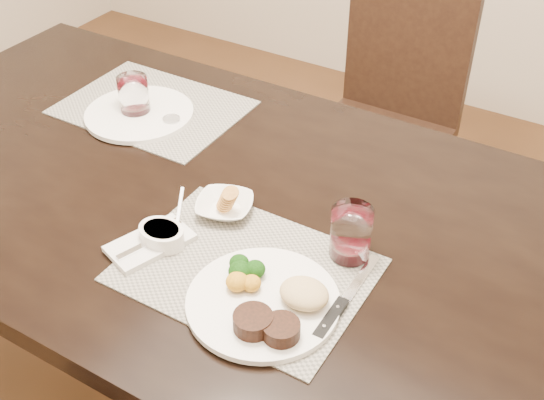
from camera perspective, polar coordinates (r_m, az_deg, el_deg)
The scene contains 13 objects.
dining_table at distance 1.53m, azimuth -3.35°, elevation -2.43°, with size 2.00×1.00×0.75m.
chair_far at distance 2.31m, azimuth 9.79°, elevation 7.38°, with size 0.42×0.42×0.90m.
placemat_near at distance 1.31m, azimuth -2.21°, elevation -5.86°, with size 0.46×0.34×0.00m, color gray.
placemat_far at distance 1.83m, azimuth -9.94°, elevation 7.64°, with size 0.46×0.34×0.00m, color gray.
dinner_plate at distance 1.23m, azimuth -0.31°, elevation -8.52°, with size 0.28×0.28×0.05m.
napkin_fork at distance 1.38m, azimuth -10.14°, elevation -3.54°, with size 0.14×0.19×0.02m.
steak_knife at distance 1.24m, azimuth 5.55°, elevation -9.06°, with size 0.02×0.25×0.01m.
cracker_bowl at distance 1.44m, azimuth -3.98°, elevation -0.48°, with size 0.15×0.15×0.05m.
sauce_ramekin at distance 1.37m, azimuth -9.19°, elevation -2.88°, with size 0.10×0.14×0.08m.
wine_glass_near at distance 1.32m, azimuth 6.61°, elevation -2.95°, with size 0.08×0.08×0.11m.
far_plate at distance 1.79m, azimuth -11.04°, elevation 7.10°, with size 0.28×0.28×0.01m, color white.
wine_glass_far at distance 1.78m, azimuth -11.46°, elevation 8.35°, with size 0.08×0.08×0.11m.
salt_cellar at distance 1.75m, azimuth -8.39°, elevation 6.48°, with size 0.04×0.04×0.02m.
Camera 1 is at (0.68, -0.95, 1.66)m, focal length 45.00 mm.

